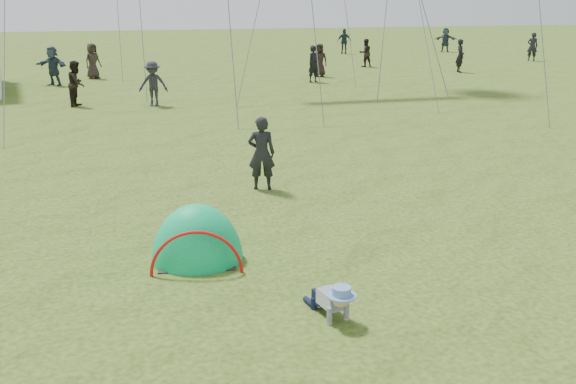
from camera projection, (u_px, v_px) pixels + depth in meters
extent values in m
plane|color=#223F0C|center=(369.00, 307.00, 8.85)|extent=(140.00, 140.00, 0.00)
ellipsoid|color=#01985A|center=(198.00, 260.00, 10.38)|extent=(1.62, 1.39, 1.90)
imported|color=black|center=(262.00, 153.00, 13.92)|extent=(0.66, 0.50, 1.62)
imported|color=black|center=(532.00, 47.00, 40.37)|extent=(0.76, 0.67, 1.76)
imported|color=#20303B|center=(344.00, 41.00, 45.06)|extent=(1.07, 0.62, 1.72)
imported|color=#23232B|center=(153.00, 84.00, 24.30)|extent=(1.18, 0.80, 1.68)
imported|color=#2B221E|center=(93.00, 61.00, 31.98)|extent=(1.01, 0.96, 1.75)
imported|color=#2C3A4B|center=(53.00, 66.00, 29.61)|extent=(1.67, 1.39, 1.80)
imported|color=black|center=(460.00, 56.00, 34.56)|extent=(0.54, 0.71, 1.76)
imported|color=black|center=(365.00, 53.00, 37.09)|extent=(0.86, 0.71, 1.60)
imported|color=black|center=(319.00, 60.00, 32.76)|extent=(0.97, 0.89, 1.67)
imported|color=#2B3A46|center=(445.00, 40.00, 46.49)|extent=(1.66, 1.11, 1.71)
imported|color=black|center=(314.00, 64.00, 30.68)|extent=(0.75, 0.65, 1.74)
imported|color=black|center=(77.00, 84.00, 24.21)|extent=(0.84, 0.97, 1.71)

